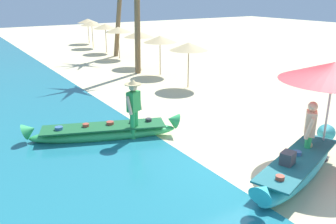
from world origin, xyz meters
name	(u,v)px	position (x,y,z in m)	size (l,w,h in m)	color
ground_plane	(250,165)	(0.00, 0.00, 0.00)	(80.00, 80.00, 0.00)	beige
boat_cyan_foreground	(298,167)	(0.40, -1.01, 0.28)	(3.95, 1.88, 0.79)	#33B2BC
boat_green_midground	(104,132)	(-2.31, 3.26, 0.24)	(4.14, 2.08, 0.71)	#38B760
person_vendor_hatted	(134,106)	(-1.63, 2.77, 1.01)	(0.57, 0.45, 1.74)	green
person_tourist_customer	(309,131)	(1.08, -0.70, 0.89)	(0.55, 0.49, 1.58)	green
patio_umbrella_large	(334,72)	(1.72, -0.67, 2.18)	(2.42, 2.42, 2.40)	#B7B7BC
parasol_row_0	(189,46)	(3.01, 6.74, 1.75)	(1.60, 1.60, 1.91)	#8E6B47
parasol_row_1	(160,39)	(3.26, 9.46, 1.75)	(1.60, 1.60, 1.91)	#8E6B47
parasol_row_2	(139,34)	(3.39, 11.88, 1.75)	(1.60, 1.60, 1.91)	#8E6B47
parasol_row_3	(118,30)	(3.51, 14.74, 1.75)	(1.60, 1.60, 1.91)	#8E6B47
parasol_row_4	(105,26)	(3.75, 17.29, 1.75)	(1.60, 1.60, 1.91)	#8E6B47
parasol_row_5	(92,23)	(3.82, 19.97, 1.75)	(1.60, 1.60, 1.91)	#8E6B47
parasol_row_6	(88,21)	(4.40, 22.34, 1.75)	(1.60, 1.60, 1.91)	#8E6B47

